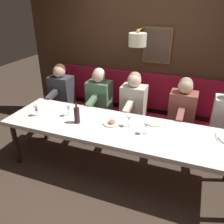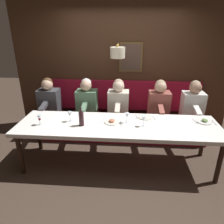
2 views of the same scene
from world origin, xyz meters
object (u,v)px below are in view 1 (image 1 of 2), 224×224
diner_middle (134,97)px  diner_far (99,92)px  wine_glass_2 (36,108)px  wine_bottle (77,115)px  dining_table (117,130)px  diner_near (183,105)px  wine_glass_3 (146,126)px  wine_glass_0 (129,119)px  wine_glass_1 (68,109)px  diner_farthest (61,87)px

diner_middle → diner_far: size_ratio=1.00×
wine_glass_2 → wine_bottle: (0.02, -0.65, 0.00)m
diner_far → dining_table: bearing=-143.3°
diner_near → diner_middle: 0.78m
dining_table → wine_glass_3: bearing=-95.6°
diner_near → wine_glass_3: 0.99m
wine_bottle → wine_glass_2: bearing=92.2°
wine_glass_0 → wine_glass_1: (-0.02, 0.91, 0.00)m
wine_glass_0 → diner_middle: bearing=12.1°
diner_near → diner_farthest: size_ratio=1.00×
dining_table → wine_bottle: (-0.09, 0.55, 0.17)m
dining_table → wine_glass_2: 1.22m
diner_middle → wine_bottle: diner_middle is taller
diner_far → wine_glass_3: size_ratio=4.82×
diner_farthest → wine_glass_2: diner_farthest is taller
wine_glass_3 → diner_near: bearing=-21.2°
diner_middle → diner_farthest: size_ratio=1.00×
diner_far → wine_glass_0: diner_far is taller
diner_middle → wine_glass_3: 1.01m
diner_farthest → wine_glass_0: bearing=-117.7°
diner_middle → diner_far: (0.00, 0.62, 0.00)m
diner_middle → wine_glass_2: 1.53m
diner_farthest → wine_glass_1: bearing=-142.0°
diner_middle → wine_glass_1: bearing=138.9°
diner_farthest → wine_glass_3: diner_farthest is taller
diner_near → wine_bottle: diner_near is taller
wine_glass_2 → diner_near: bearing=-63.0°
wine_glass_3 → dining_table: bearing=84.4°
wine_glass_2 → dining_table: bearing=-84.6°
diner_middle → wine_glass_2: (-0.99, 1.16, 0.04)m
diner_near → wine_glass_3: size_ratio=4.82×
dining_table → wine_glass_3: (-0.04, -0.39, 0.17)m
wine_glass_1 → dining_table: bearing=-93.4°
wine_glass_0 → wine_glass_1: 0.91m
wine_glass_0 → dining_table: bearing=115.2°
diner_near → wine_glass_3: (-0.92, 0.36, 0.04)m
diner_middle → wine_glass_2: size_ratio=4.82×
diner_near → wine_bottle: (-0.97, 1.30, 0.04)m
diner_farthest → diner_near: bearing=-90.0°
diner_middle → wine_glass_0: diner_middle is taller
diner_near → wine_bottle: bearing=126.7°
diner_far → wine_glass_1: (-0.84, 0.11, 0.04)m
wine_glass_1 → diner_farthest: bearing=38.0°
diner_near → wine_glass_3: bearing=158.8°
wine_glass_2 → wine_glass_3: size_ratio=1.00×
wine_glass_0 → wine_bottle: (-0.15, 0.69, -0.00)m
diner_near → diner_far: bearing=90.0°
wine_bottle → wine_glass_0: bearing=-77.5°
wine_glass_1 → wine_glass_2: size_ratio=1.00×
dining_table → diner_farthest: 1.68m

